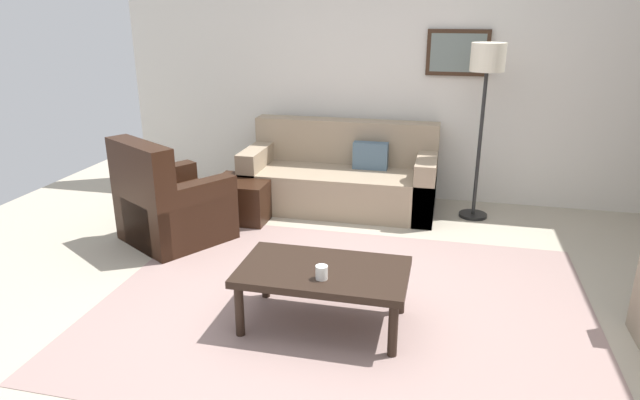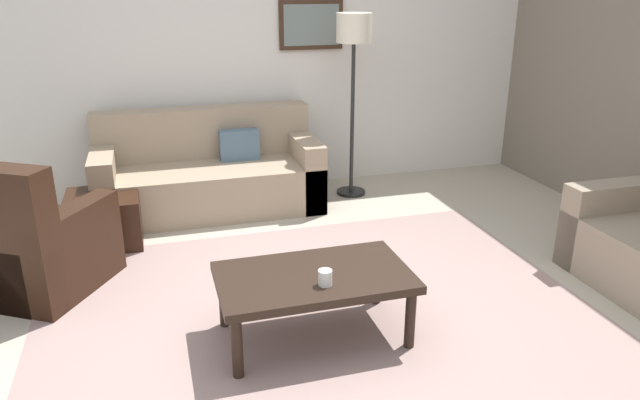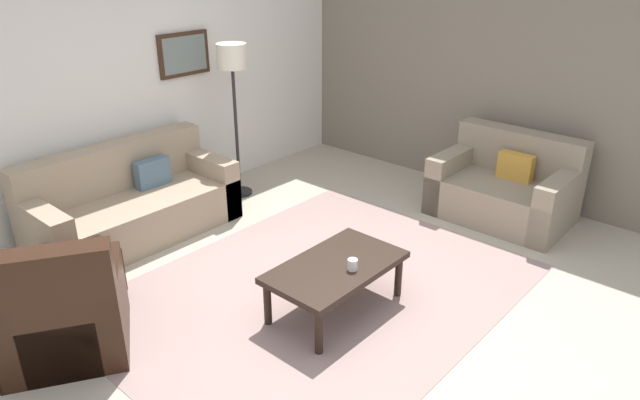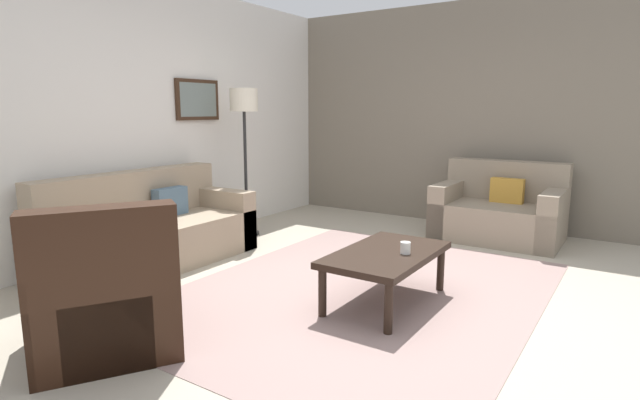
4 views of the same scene
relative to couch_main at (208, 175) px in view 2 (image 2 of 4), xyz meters
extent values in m
plane|color=#B2A893|center=(0.43, -2.11, -0.30)|extent=(8.00, 8.00, 0.00)
cube|color=silver|center=(0.43, 0.49, 1.10)|extent=(6.00, 0.12, 2.80)
cube|color=gray|center=(0.43, -2.11, -0.29)|extent=(3.45, 2.66, 0.01)
cube|color=gray|center=(0.00, -0.10, -0.09)|extent=(1.97, 0.88, 0.42)
cube|color=gray|center=(0.00, 0.22, 0.14)|extent=(1.97, 0.24, 0.88)
cube|color=gray|center=(-0.89, -0.10, 0.01)|extent=(0.20, 0.88, 0.62)
cube|color=gray|center=(0.88, -0.10, 0.01)|extent=(0.20, 0.88, 0.62)
cube|color=slate|center=(0.30, 0.00, 0.26)|extent=(0.36, 0.12, 0.28)
cube|color=gray|center=(2.78, -2.02, 0.01)|extent=(0.91, 0.20, 0.62)
cube|color=black|center=(-1.29, -1.25, -0.08)|extent=(1.10, 1.10, 0.44)
cube|color=black|center=(-1.01, -1.42, 0.00)|extent=(0.56, 0.76, 0.60)
cube|color=black|center=(-0.89, -0.62, -0.10)|extent=(0.56, 0.56, 0.40)
cylinder|color=black|center=(-0.15, -2.64, -0.12)|extent=(0.06, 0.06, 0.36)
cylinder|color=black|center=(0.83, -2.64, -0.12)|extent=(0.06, 0.06, 0.36)
cylinder|color=black|center=(-0.15, -2.12, -0.12)|extent=(0.06, 0.06, 0.36)
cylinder|color=black|center=(0.83, -2.12, -0.12)|extent=(0.06, 0.06, 0.36)
cube|color=black|center=(0.34, -2.38, 0.09)|extent=(1.10, 0.64, 0.05)
cylinder|color=white|center=(0.36, -2.52, 0.16)|extent=(0.08, 0.08, 0.09)
cylinder|color=black|center=(1.38, -0.05, -0.28)|extent=(0.28, 0.28, 0.03)
cylinder|color=#262626|center=(1.38, -0.05, 0.43)|extent=(0.04, 0.04, 1.45)
cylinder|color=beige|center=(1.38, -0.05, 1.28)|extent=(0.32, 0.32, 0.26)
cube|color=#382316|center=(1.10, 0.41, 1.28)|extent=(0.62, 0.04, 0.46)
cube|color=slate|center=(1.10, 0.39, 1.28)|extent=(0.54, 0.01, 0.38)
camera|label=1|loc=(1.06, -5.54, 1.71)|focal=31.05mm
camera|label=2|loc=(-0.47, -5.29, 1.67)|focal=33.35mm
camera|label=3|loc=(-2.61, -4.83, 2.38)|focal=32.29mm
camera|label=4|loc=(-3.00, -3.97, 1.17)|focal=28.07mm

